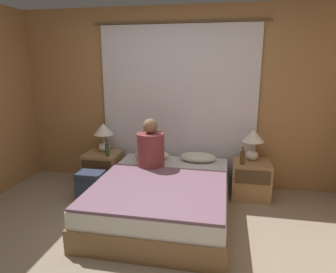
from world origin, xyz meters
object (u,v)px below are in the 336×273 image
lamp_left (104,133)px  person_left_in_bed (150,148)px  nightstand_left (103,169)px  lamp_right (253,140)px  nightstand_right (251,179)px  beer_bottle_on_right_stand (242,157)px  backpack_on_floor (91,184)px  bed (163,197)px  beer_bottle_on_left_stand (107,150)px  pillow_left (152,154)px  pillow_right (198,157)px

lamp_left → person_left_in_bed: bearing=-25.5°
nightstand_left → lamp_right: bearing=2.0°
nightstand_right → beer_bottle_on_right_stand: size_ratio=2.12×
beer_bottle_on_right_stand → backpack_on_floor: bearing=-168.6°
lamp_left → lamp_right: 2.08m
bed → nightstand_left: size_ratio=3.87×
nightstand_left → person_left_in_bed: 0.96m
lamp_left → lamp_right: bearing=0.0°
beer_bottle_on_left_stand → beer_bottle_on_right_stand: beer_bottle_on_right_stand is taller
nightstand_right → person_left_in_bed: (-1.29, -0.30, 0.44)m
beer_bottle_on_right_stand → backpack_on_floor: (-1.91, -0.39, -0.36)m
beer_bottle_on_right_stand → backpack_on_floor: size_ratio=0.59×
lamp_left → beer_bottle_on_left_stand: (0.13, -0.20, -0.19)m
lamp_right → person_left_in_bed: (-1.29, -0.38, -0.08)m
nightstand_right → person_left_in_bed: person_left_in_bed is taller
nightstand_right → pillow_left: (-1.37, 0.06, 0.24)m
nightstand_left → backpack_on_floor: size_ratio=1.26×
bed → lamp_right: size_ratio=4.53×
person_left_in_bed → beer_bottle_on_right_stand: (1.16, 0.18, -0.11)m
lamp_left → pillow_left: bearing=-1.3°
nightstand_left → pillow_right: 1.39m
nightstand_left → lamp_right: lamp_right is taller
nightstand_left → nightstand_right: bearing=0.0°
pillow_left → backpack_on_floor: bearing=-139.9°
lamp_left → beer_bottle_on_right_stand: (1.95, -0.20, -0.19)m
nightstand_right → beer_bottle_on_right_stand: 0.38m
lamp_right → beer_bottle_on_left_stand: bearing=-174.1°
bed → nightstand_right: (1.04, 0.70, 0.03)m
bed → lamp_right: bearing=36.6°
pillow_left → beer_bottle_on_left_stand: (-0.59, -0.18, 0.09)m
backpack_on_floor → pillow_right: bearing=23.2°
pillow_right → backpack_on_floor: 1.47m
beer_bottle_on_left_stand → lamp_left: bearing=122.4°
lamp_right → pillow_left: lamp_right is taller
person_left_in_bed → beer_bottle_on_left_stand: person_left_in_bed is taller
bed → nightstand_right: nightstand_right is taller
lamp_right → beer_bottle_on_left_stand: 1.97m
lamp_left → lamp_right: size_ratio=1.00×
lamp_right → person_left_in_bed: person_left_in_bed is taller
nightstand_right → lamp_right: bearing=90.0°
pillow_left → lamp_right: bearing=0.7°
nightstand_left → lamp_left: lamp_left is taller
bed → pillow_left: 0.87m
lamp_left → nightstand_left: bearing=-90.0°
bed → pillow_left: bearing=113.4°
nightstand_left → pillow_left: (0.71, 0.06, 0.24)m
pillow_left → beer_bottle_on_right_stand: bearing=-8.5°
beer_bottle_on_left_stand → backpack_on_floor: beer_bottle_on_left_stand is taller
bed → lamp_left: 1.41m
nightstand_right → pillow_left: bearing=177.6°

